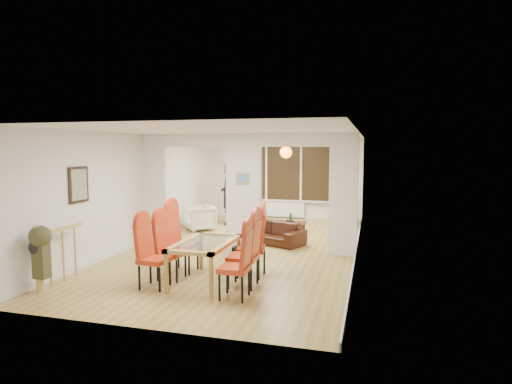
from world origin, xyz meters
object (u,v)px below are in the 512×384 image
at_px(dining_chair_rc, 251,244).
at_px(dining_chair_ra, 234,263).
at_px(dining_chair_lc, 183,240).
at_px(bottle, 291,218).
at_px(dining_chair_la, 154,255).
at_px(dining_chair_lb, 171,248).
at_px(armchair, 199,218).
at_px(person, 228,194).
at_px(dining_table, 206,262).
at_px(dining_chair_rb, 243,252).
at_px(sofa, 269,232).
at_px(bowl, 290,221).
at_px(television, 343,216).
at_px(coffee_table, 285,226).

bearing_deg(dining_chair_rc, dining_chair_ra, -96.14).
distance_m(dining_chair_lc, bottle, 4.40).
bearing_deg(bottle, dining_chair_la, -103.72).
bearing_deg(bottle, dining_chair_ra, -88.53).
distance_m(dining_chair_lb, dining_chair_rc, 1.39).
xyz_separation_m(dining_chair_ra, dining_chair_rc, (-0.07, 1.15, 0.04)).
bearing_deg(armchair, dining_chair_ra, -14.81).
xyz_separation_m(person, bottle, (2.03, -0.70, -0.52)).
height_order(dining_chair_lb, dining_chair_lc, dining_chair_lc).
distance_m(dining_chair_ra, dining_chair_rc, 1.15).
bearing_deg(dining_chair_rc, dining_chair_lc, 172.63).
distance_m(dining_table, dining_chair_rc, 0.88).
xyz_separation_m(dining_chair_la, dining_chair_lb, (0.05, 0.50, -0.01)).
distance_m(dining_chair_ra, armchair, 5.55).
relative_size(dining_chair_rb, dining_chair_rc, 0.99).
xyz_separation_m(dining_chair_la, person, (-0.76, 5.90, 0.36)).
bearing_deg(sofa, bowl, 105.01).
bearing_deg(dining_chair_ra, dining_chair_lb, 153.51).
xyz_separation_m(dining_chair_rc, television, (1.27, 5.37, -0.28)).
relative_size(dining_chair_lb, dining_chair_lc, 0.92).
xyz_separation_m(dining_table, dining_chair_lb, (-0.64, 0.02, 0.19)).
relative_size(sofa, television, 1.66).
relative_size(dining_chair_lb, dining_chair_rb, 0.94).
bearing_deg(dining_chair_rb, dining_chair_lc, 157.70).
height_order(dining_table, dining_chair_lb, dining_chair_lb).
bearing_deg(coffee_table, person, 161.70).
distance_m(dining_chair_la, dining_chair_ra, 1.41).
height_order(dining_table, dining_chair_lc, dining_chair_lc).
bearing_deg(dining_chair_rc, bowl, 81.93).
bearing_deg(dining_chair_rb, sofa, 96.40).
distance_m(dining_chair_rb, armchair, 5.05).
height_order(dining_chair_ra, television, dining_chair_ra).
bearing_deg(armchair, bowl, 60.25).
xyz_separation_m(dining_chair_ra, bowl, (-0.17, 5.47, -0.26)).
bearing_deg(dining_table, sofa, 84.44).
bearing_deg(bottle, coffee_table, 153.03).
height_order(dining_table, sofa, dining_table).
bearing_deg(dining_chair_rb, television, 78.44).
height_order(dining_chair_ra, sofa, dining_chair_ra).
xyz_separation_m(dining_chair_lc, coffee_table, (1.04, 4.31, -0.47)).
bearing_deg(dining_chair_lb, armchair, 112.23).
relative_size(armchair, bottle, 2.81).
xyz_separation_m(dining_chair_lc, armchair, (-1.27, 3.79, -0.25)).
distance_m(dining_chair_ra, person, 6.41).
height_order(dining_chair_la, dining_chair_lb, dining_chair_la).
bearing_deg(television, coffee_table, 112.57).
relative_size(dining_chair_rc, television, 1.11).
height_order(dining_chair_lb, television, dining_chair_lb).
distance_m(dining_chair_lb, coffee_table, 4.91).
distance_m(coffee_table, bottle, 0.32).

